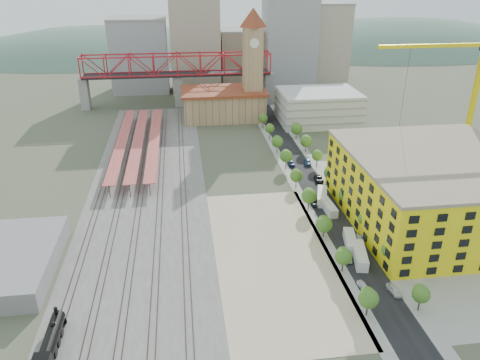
{
  "coord_description": "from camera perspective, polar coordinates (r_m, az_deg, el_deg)",
  "views": [
    {
      "loc": [
        -24.29,
        -125.14,
        64.28
      ],
      "look_at": [
        -9.14,
        -8.62,
        10.0
      ],
      "focal_mm": 35.0,
      "sensor_mm": 36.0,
      "label": 1
    }
  ],
  "objects": [
    {
      "name": "construction_building",
      "position": [
        135.86,
        22.59,
        -1.06
      ],
      "size": [
        44.6,
        50.6,
        18.8
      ],
      "color": "yellow",
      "rests_on": "ground"
    },
    {
      "name": "ballast_strip",
      "position": [
        156.88,
        -11.03,
        0.13
      ],
      "size": [
        36.0,
        165.0,
        0.06
      ],
      "primitive_type": "cube",
      "color": "#605E59",
      "rests_on": "ground"
    },
    {
      "name": "car_1",
      "position": [
        115.81,
        12.87,
        -9.24
      ],
      "size": [
        1.48,
        4.07,
        1.33
      ],
      "primitive_type": "imported",
      "rotation": [
        0.0,
        0.0,
        0.02
      ],
      "color": "#A2A3A8",
      "rests_on": "ground"
    },
    {
      "name": "warehouse",
      "position": [
        120.86,
        -26.69,
        -8.94
      ],
      "size": [
        22.0,
        32.0,
        5.0
      ],
      "primitive_type": "cube",
      "color": "gray",
      "rests_on": "ground"
    },
    {
      "name": "parking_garage",
      "position": [
        212.12,
        9.51,
        8.79
      ],
      "size": [
        34.0,
        26.0,
        14.0
      ],
      "primitive_type": "cube",
      "color": "silver",
      "rests_on": "ground"
    },
    {
      "name": "site_trailer_d",
      "position": [
        141.54,
        9.95,
        -1.98
      ],
      "size": [
        5.62,
        10.61,
        2.81
      ],
      "primitive_type": "cube",
      "rotation": [
        0.0,
        0.0,
        -0.3
      ],
      "color": "silver",
      "rests_on": "ground"
    },
    {
      "name": "street_asphalt",
      "position": [
        159.34,
        7.89,
        0.77
      ],
      "size": [
        12.0,
        170.0,
        0.06
      ],
      "primitive_type": "cube",
      "color": "black",
      "rests_on": "ground"
    },
    {
      "name": "car_2",
      "position": [
        139.05,
        9.02,
        -2.76
      ],
      "size": [
        2.82,
        5.13,
        1.36
      ],
      "primitive_type": "imported",
      "rotation": [
        0.0,
        0.0,
        0.12
      ],
      "color": "black",
      "rests_on": "ground"
    },
    {
      "name": "sidewalk_east",
      "position": [
        160.82,
        9.79,
        0.86
      ],
      "size": [
        3.0,
        170.0,
        0.04
      ],
      "primitive_type": "cube",
      "color": "gray",
      "rests_on": "ground"
    },
    {
      "name": "locomotive",
      "position": [
        94.04,
        -22.45,
        -18.96
      ],
      "size": [
        2.87,
        22.16,
        5.54
      ],
      "color": "black",
      "rests_on": "ground"
    },
    {
      "name": "platform_canopies",
      "position": [
        181.27,
        -12.31,
        4.78
      ],
      "size": [
        16.0,
        80.0,
        4.12
      ],
      "color": "#C5584C",
      "rests_on": "ground"
    },
    {
      "name": "construction_pad",
      "position": [
        141.36,
        23.04,
        -4.4
      ],
      "size": [
        50.0,
        90.0,
        0.06
      ],
      "primitive_type": "cube",
      "color": "gray",
      "rests_on": "ground"
    },
    {
      "name": "distant_hills",
      "position": [
        416.96,
        2.66,
        4.59
      ],
      "size": [
        647.0,
        264.0,
        227.0
      ],
      "color": "#4C6B59",
      "rests_on": "ground"
    },
    {
      "name": "sidewalk_west",
      "position": [
        158.04,
        5.97,
        0.66
      ],
      "size": [
        3.0,
        170.0,
        0.04
      ],
      "primitive_type": "cube",
      "color": "gray",
      "rests_on": "ground"
    },
    {
      "name": "car_7",
      "position": [
        166.7,
        8.23,
        2.14
      ],
      "size": [
        3.14,
        5.79,
        1.59
      ],
      "primitive_type": "imported",
      "rotation": [
        0.0,
        0.0,
        -0.17
      ],
      "color": "navy",
      "rests_on": "ground"
    },
    {
      "name": "station_hall",
      "position": [
        215.86,
        -2.04,
        9.3
      ],
      "size": [
        38.0,
        24.0,
        13.1
      ],
      "color": "tan",
      "rests_on": "ground"
    },
    {
      "name": "car_0",
      "position": [
        107.61,
        14.82,
        -12.42
      ],
      "size": [
        2.19,
        4.08,
        1.32
      ],
      "primitive_type": "imported",
      "rotation": [
        0.0,
        0.0,
        0.17
      ],
      "color": "white",
      "rests_on": "ground"
    },
    {
      "name": "truss_bridge",
      "position": [
        234.58,
        -7.65,
        13.42
      ],
      "size": [
        94.0,
        9.6,
        25.6
      ],
      "color": "gray",
      "rests_on": "ground"
    },
    {
      "name": "car_5",
      "position": [
        123.8,
        14.33,
        -6.98
      ],
      "size": [
        1.9,
        4.35,
        1.39
      ],
      "primitive_type": "imported",
      "rotation": [
        0.0,
        0.0,
        -0.1
      ],
      "color": "#9E9FA3",
      "rests_on": "ground"
    },
    {
      "name": "clock_tower",
      "position": [
        210.68,
        1.57,
        15.06
      ],
      "size": [
        12.0,
        12.0,
        52.0
      ],
      "color": "tan",
      "rests_on": "ground"
    },
    {
      "name": "site_trailer_a",
      "position": [
        116.01,
        14.4,
        -8.92
      ],
      "size": [
        4.86,
        10.53,
        2.79
      ],
      "primitive_type": "cube",
      "rotation": [
        0.0,
        0.0,
        -0.22
      ],
      "color": "silver",
      "rests_on": "ground"
    },
    {
      "name": "car_3",
      "position": [
        165.28,
        6.22,
        2.02
      ],
      "size": [
        2.2,
        4.95,
        1.41
      ],
      "primitive_type": "imported",
      "rotation": [
        0.0,
        0.0,
        0.05
      ],
      "color": "navy",
      "rests_on": "ground"
    },
    {
      "name": "tower_crane",
      "position": [
        165.8,
        26.03,
        10.56
      ],
      "size": [
        46.2,
        2.3,
        49.33
      ],
      "color": "yellow",
      "rests_on": "ground"
    },
    {
      "name": "site_trailer_c",
      "position": [
        135.96,
        10.75,
        -3.29
      ],
      "size": [
        2.81,
        9.38,
        2.54
      ],
      "primitive_type": "cube",
      "rotation": [
        0.0,
        0.0,
        0.04
      ],
      "color": "silver",
      "rests_on": "ground"
    },
    {
      "name": "car_4",
      "position": [
        108.12,
        18.3,
        -12.64
      ],
      "size": [
        2.35,
        4.8,
        1.58
      ],
      "primitive_type": "imported",
      "rotation": [
        0.0,
        0.0,
        0.11
      ],
      "color": "silver",
      "rests_on": "ground"
    },
    {
      "name": "skyline",
      "position": [
        272.5,
        -0.66,
        16.04
      ],
      "size": [
        133.0,
        46.0,
        60.0
      ],
      "color": "#9EA0A3",
      "rests_on": "ground"
    },
    {
      "name": "ground",
      "position": [
        142.76,
        3.19,
        -2.01
      ],
      "size": [
        400.0,
        400.0,
        0.0
      ],
      "primitive_type": "plane",
      "color": "#474C38",
      "rests_on": "ground"
    },
    {
      "name": "rail_tracks",
      "position": [
        156.97,
        -11.68,
        0.13
      ],
      "size": [
        26.56,
        160.0,
        0.18
      ],
      "color": "#382B23",
      "rests_on": "ground"
    },
    {
      "name": "dirt_lot",
      "position": [
        115.36,
        4.05,
        -9.12
      ],
      "size": [
        28.0,
        67.0,
        0.06
      ],
      "primitive_type": "cube",
      "color": "tan",
      "rests_on": "ground"
    },
    {
      "name": "street_trees",
      "position": [
        150.63,
        8.85,
        -0.78
      ],
      "size": [
        15.4,
        124.4,
        8.0
      ],
      "color": "#2A5B1B",
      "rests_on": "ground"
    },
    {
      "name": "site_trailer_b",
      "position": [
        121.22,
        13.29,
        -7.26
      ],
      "size": [
        4.37,
        9.8,
        2.6
      ],
      "primitive_type": "cube",
      "rotation": [
        0.0,
        0.0,
        -0.2
      ],
      "color": "silver",
      "rests_on": "ground"
    },
    {
      "name": "car_6",
      "position": [
        154.26,
        9.58,
        0.11
      ],
      "size": [
        3.08,
        5.74,
        1.53
      ],
      "primitive_type": "imported",
      "rotation": [
        0.0,
        0.0,
        -0.1
      ],
      "color": "black",
      "rests_on": "ground"
    }
  ]
}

